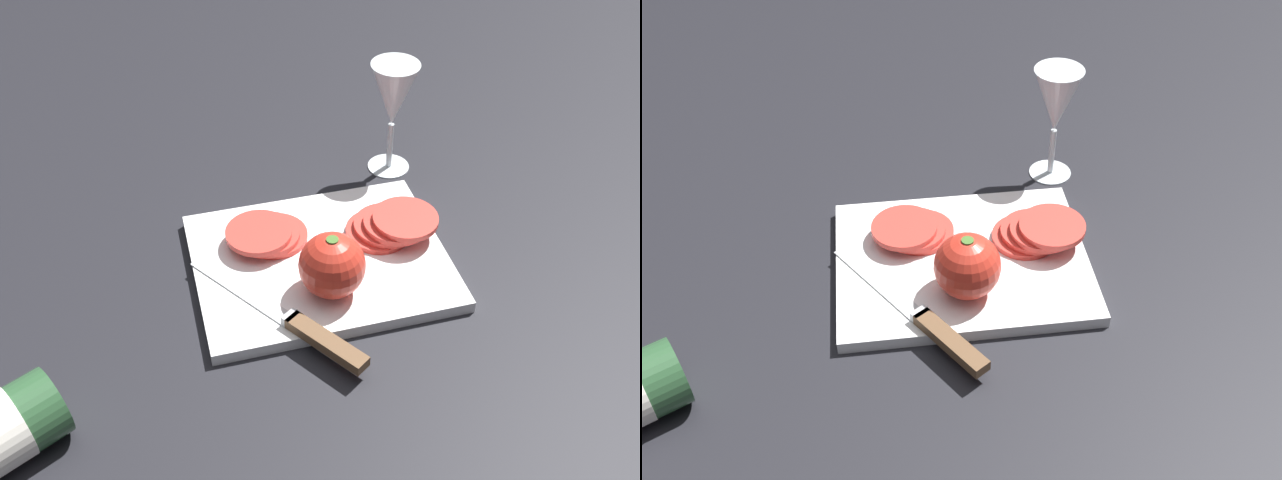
{
  "view_description": "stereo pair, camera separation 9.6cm",
  "coord_description": "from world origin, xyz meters",
  "views": [
    {
      "loc": [
        0.23,
        0.72,
        0.68
      ],
      "look_at": [
        0.04,
        0.03,
        0.05
      ],
      "focal_mm": 42.0,
      "sensor_mm": 36.0,
      "label": 1
    },
    {
      "loc": [
        0.14,
        0.74,
        0.68
      ],
      "look_at": [
        0.04,
        0.03,
        0.05
      ],
      "focal_mm": 42.0,
      "sensor_mm": 36.0,
      "label": 2
    }
  ],
  "objects": [
    {
      "name": "whole_tomato",
      "position": [
        0.05,
        0.09,
        0.06
      ],
      "size": [
        0.08,
        0.08,
        0.08
      ],
      "color": "red",
      "rests_on": "cutting_board"
    },
    {
      "name": "tomato_slice_stack_far",
      "position": [
        0.1,
        -0.02,
        0.03
      ],
      "size": [
        0.11,
        0.09,
        0.02
      ],
      "color": "#D63D33",
      "rests_on": "cutting_board"
    },
    {
      "name": "wine_glass",
      "position": [
        -0.12,
        -0.17,
        0.12
      ],
      "size": [
        0.07,
        0.07,
        0.18
      ],
      "color": "silver",
      "rests_on": "ground_plane"
    },
    {
      "name": "tomato_slice_stack_near",
      "position": [
        -0.06,
        0.0,
        0.03
      ],
      "size": [
        0.12,
        0.1,
        0.03
      ],
      "color": "#D63D33",
      "rests_on": "cutting_board"
    },
    {
      "name": "cutting_board",
      "position": [
        0.04,
        0.03,
        0.01
      ],
      "size": [
        0.33,
        0.26,
        0.02
      ],
      "color": "white",
      "rests_on": "ground_plane"
    },
    {
      "name": "ground_plane",
      "position": [
        0.0,
        0.0,
        0.0
      ],
      "size": [
        3.0,
        3.0,
        0.0
      ],
      "primitive_type": "plane",
      "color": "black"
    },
    {
      "name": "knife",
      "position": [
        0.09,
        0.15,
        0.02
      ],
      "size": [
        0.17,
        0.24,
        0.01
      ],
      "rotation": [
        0.0,
        0.0,
        5.31
      ],
      "color": "silver",
      "rests_on": "cutting_board"
    }
  ]
}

